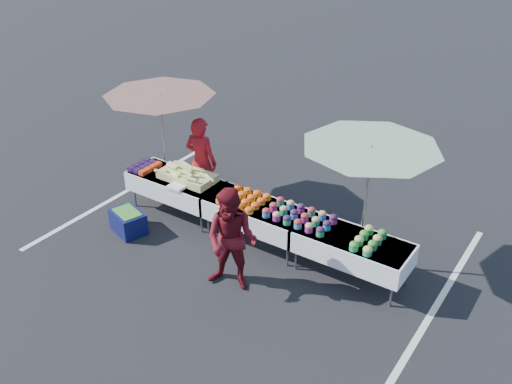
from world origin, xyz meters
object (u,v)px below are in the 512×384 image
Objects in this scene: customer at (232,240)px; table_left at (176,185)px; umbrella_left at (160,104)px; table_center at (256,213)px; table_right at (352,247)px; storage_bin at (128,221)px; umbrella_right at (370,158)px; vendor at (201,162)px.

table_left is at bearing 137.14° from customer.
table_center is at bearing -9.43° from umbrella_left.
storage_bin is (-3.88, -1.01, -0.37)m from table_right.
table_center is at bearing 43.51° from storage_bin.
table_right is at bearing -5.43° from umbrella_left.
table_left is 3.60m from table_right.
umbrella_right is at bearing 92.63° from table_right.
table_center and table_right have the same top height.
table_center is 1.80m from table_right.
table_right reaches higher than storage_bin.
umbrella_left is 3.13× the size of storage_bin.
table_center reaches higher than storage_bin.
umbrella_left is (-0.61, 0.40, 1.35)m from table_left.
table_center is 2.52× the size of storage_bin.
table_center is at bearing 0.00° from table_left.
umbrella_left reaches higher than vendor.
table_left is 0.81× the size of umbrella_left.
umbrella_left is at bearing 174.57° from table_right.
umbrella_right reaches higher than table_left.
storage_bin is (-0.46, -1.56, -0.68)m from vendor.
table_center is 2.35m from storage_bin.
customer reaches higher than table_right.
customer is (0.38, -1.21, 0.27)m from table_center.
table_left is 1.05× the size of vendor.
vendor reaches higher than table_left.
umbrella_right is (1.40, 1.61, 1.11)m from customer.
umbrella_right is (-0.02, 0.40, 1.38)m from table_right.
storage_bin is (-2.46, 0.20, -0.64)m from customer.
table_right is at bearing 164.83° from vendor.
table_left is at bearing -173.63° from umbrella_right.
table_left is at bearing 66.11° from vendor.
customer reaches higher than table_left.
umbrella_left is at bearing 4.77° from vendor.
vendor is (0.18, 0.55, 0.31)m from table_left.
umbrella_left is at bearing 170.57° from table_center.
table_left is at bearing 180.00° from table_right.
vendor is at bearing 91.14° from storage_bin.
table_left is 1.00× the size of table_center.
customer reaches higher than storage_bin.
table_right is 2.52× the size of storage_bin.
vendor is at bearing 170.87° from table_right.
table_right is 3.48m from vendor.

